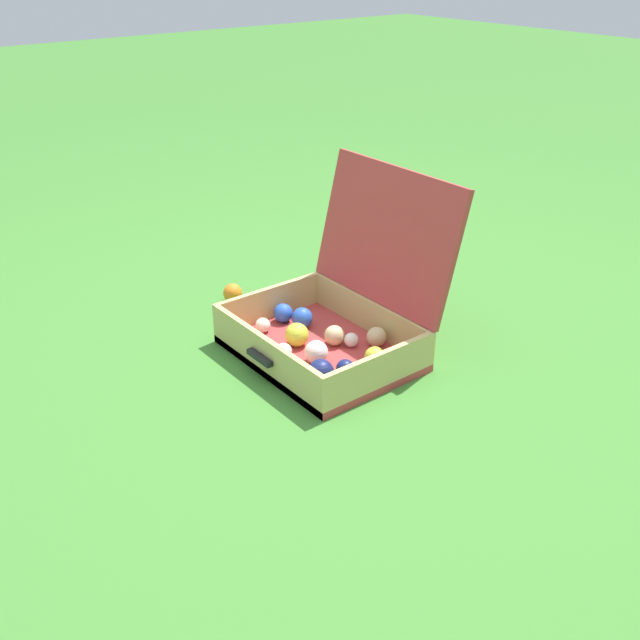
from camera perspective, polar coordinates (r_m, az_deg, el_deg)
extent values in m
plane|color=#3D7A2D|center=(2.33, 1.27, -2.99)|extent=(16.00, 16.00, 0.00)
cube|color=#B23838|center=(2.34, 0.00, -2.49)|extent=(0.57, 0.43, 0.03)
cube|color=tan|center=(2.51, -3.87, 1.08)|extent=(0.02, 0.43, 0.13)
cube|color=tan|center=(2.13, 4.58, -4.11)|extent=(0.02, 0.43, 0.13)
cube|color=tan|center=(2.21, -4.18, -2.87)|extent=(0.53, 0.02, 0.13)
cube|color=tan|center=(2.42, 3.79, 0.12)|extent=(0.53, 0.02, 0.13)
cube|color=#B23838|center=(2.35, 5.10, 6.47)|extent=(0.57, 0.12, 0.42)
cube|color=black|center=(2.19, -4.64, -2.88)|extent=(0.11, 0.02, 0.02)
sphere|color=white|center=(2.24, -0.28, -2.47)|extent=(0.07, 0.07, 0.07)
sphere|color=navy|center=(2.18, 1.94, -3.71)|extent=(0.05, 0.05, 0.05)
sphere|color=navy|center=(2.14, 0.06, -4.01)|extent=(0.08, 0.08, 0.08)
sphere|color=white|center=(2.27, -2.80, -2.40)|extent=(0.05, 0.05, 0.05)
sphere|color=white|center=(2.33, 2.41, -1.54)|extent=(0.05, 0.05, 0.05)
sphere|color=#D1B784|center=(2.34, 1.10, -1.19)|extent=(0.06, 0.06, 0.06)
sphere|color=white|center=(2.42, -4.39, -0.40)|extent=(0.05, 0.05, 0.05)
sphere|color=#D1B784|center=(2.34, 4.33, -1.29)|extent=(0.06, 0.06, 0.06)
sphere|color=#CCDB38|center=(2.23, 4.22, -2.85)|extent=(0.06, 0.06, 0.06)
sphere|color=blue|center=(2.44, -1.37, 0.17)|extent=(0.07, 0.07, 0.07)
sphere|color=blue|center=(2.48, -2.83, 0.54)|extent=(0.06, 0.06, 0.06)
sphere|color=orange|center=(2.16, 3.11, -4.16)|extent=(0.05, 0.05, 0.05)
sphere|color=#CCDB38|center=(2.33, -1.78, -1.13)|extent=(0.08, 0.08, 0.08)
sphere|color=orange|center=(2.69, -6.68, 2.06)|extent=(0.07, 0.07, 0.07)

